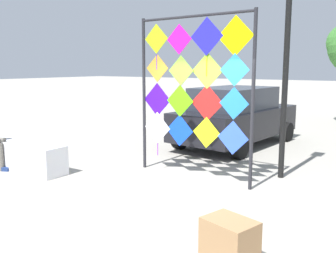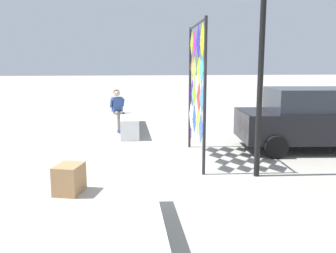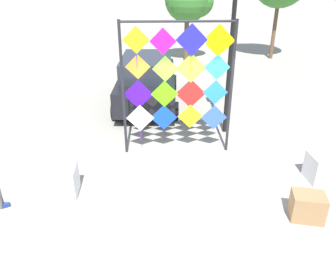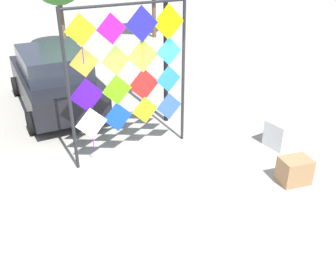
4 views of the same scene
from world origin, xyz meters
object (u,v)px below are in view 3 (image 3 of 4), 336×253
Objects in this scene: cardboard_box_large at (307,206)px; lamp_post at (232,36)px; kite_display_rack at (178,80)px; parked_car at (147,80)px.

lamp_post is at bearing 99.07° from cardboard_box_large.
cardboard_box_large is at bearing -80.93° from lamp_post.
kite_display_rack is 0.75× the size of lamp_post.
kite_display_rack reaches higher than parked_car.
cardboard_box_large is 0.13× the size of lamp_post.
cardboard_box_large is (2.85, -6.49, -0.61)m from parked_car.
lamp_post reaches higher than parked_car.
kite_display_rack is at bearing -79.85° from parked_car.
cardboard_box_large is (2.20, -2.85, -1.72)m from kite_display_rack.
kite_display_rack is at bearing 127.65° from cardboard_box_large.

